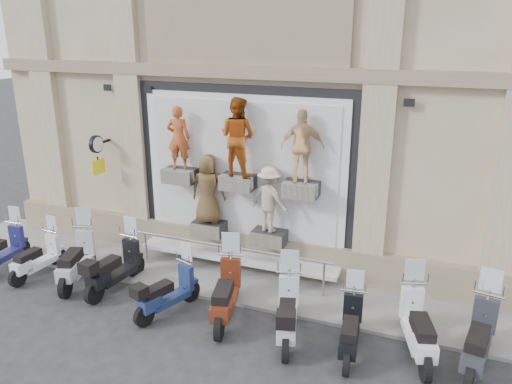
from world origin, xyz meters
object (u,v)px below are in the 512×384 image
guard_rail (229,263)px  scooter_j (481,327)px  scooter_b (36,250)px  clock_sign_bracket (97,150)px  scooter_e (167,283)px  scooter_c (75,250)px  scooter_d (114,258)px  scooter_h (351,319)px  scooter_i (419,316)px  scooter_g (288,302)px  scooter_a (0,242)px  scooter_f (226,283)px

guard_rail → scooter_j: bearing=-14.1°
scooter_b → clock_sign_bracket: bearing=77.1°
scooter_e → clock_sign_bracket: bearing=164.7°
scooter_c → scooter_d: bearing=-16.8°
scooter_d → scooter_h: scooter_d is taller
clock_sign_bracket → scooter_c: clock_sign_bracket is taller
scooter_b → scooter_c: size_ratio=0.84×
scooter_e → scooter_h: (3.86, 0.03, 0.01)m
scooter_e → scooter_i: 5.04m
guard_rail → scooter_g: 2.65m
scooter_e → scooter_g: size_ratio=0.89×
guard_rail → scooter_a: 5.78m
scooter_a → scooter_g: size_ratio=0.92×
scooter_c → scooter_h: 6.60m
guard_rail → scooter_e: bearing=-109.7°
clock_sign_bracket → scooter_f: bearing=-23.7°
scooter_a → scooter_c: 2.24m
scooter_f → scooter_h: size_ratio=1.16×
scooter_j → scooter_d: bearing=-170.5°
clock_sign_bracket → scooter_g: 6.60m
scooter_b → scooter_j: 9.90m
scooter_c → scooter_h: (6.59, -0.41, -0.11)m
scooter_h → scooter_g: bearing=172.2°
scooter_e → scooter_j: size_ratio=0.85×
guard_rail → scooter_h: scooter_h is taller
scooter_b → scooter_g: scooter_g is taller
clock_sign_bracket → scooter_j: size_ratio=0.50×
guard_rail → scooter_h: (3.23, -1.74, 0.25)m
scooter_i → scooter_h: bearing=-177.1°
clock_sign_bracket → scooter_i: bearing=-12.3°
scooter_f → scooter_b: bearing=165.0°
scooter_i → clock_sign_bracket: bearing=151.6°
scooter_b → scooter_j: size_ratio=0.82×
scooter_c → scooter_g: scooter_c is taller
clock_sign_bracket → scooter_f: 5.30m
scooter_c → scooter_f: size_ratio=0.99×
scooter_a → scooter_h: 8.82m
guard_rail → scooter_a: size_ratio=2.81×
scooter_a → scooter_g: bearing=-6.0°
scooter_h → scooter_d: bearing=169.2°
scooter_f → scooter_c: bearing=163.4°
scooter_b → scooter_d: (2.19, 0.12, 0.10)m
scooter_d → scooter_f: scooter_f is taller
scooter_a → scooter_j: (11.01, 0.08, 0.10)m
guard_rail → scooter_a: (-5.59, -1.45, 0.27)m
scooter_b → scooter_c: (1.12, 0.09, 0.13)m
scooter_g → scooter_c: bearing=160.7°
scooter_a → scooter_d: size_ratio=0.93×
scooter_d → scooter_g: size_ratio=0.99×
scooter_a → scooter_h: scooter_a is taller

